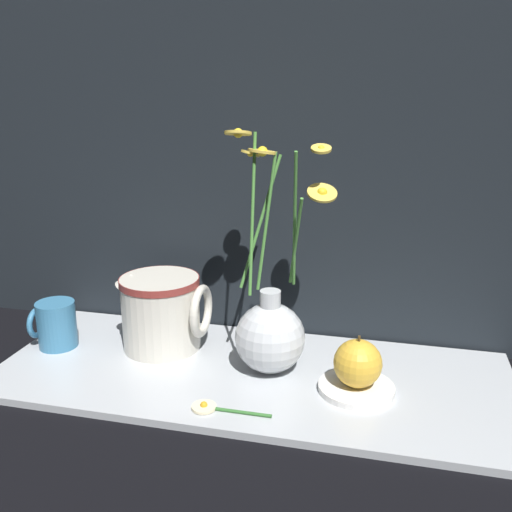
# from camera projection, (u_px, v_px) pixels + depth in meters

# --- Properties ---
(ground_plane) EXTENTS (6.00, 6.00, 0.00)m
(ground_plane) POSITION_uv_depth(u_px,v_px,m) (251.00, 378.00, 0.93)
(ground_plane) COLOR black
(shelf) EXTENTS (0.83, 0.34, 0.01)m
(shelf) POSITION_uv_depth(u_px,v_px,m) (251.00, 375.00, 0.93)
(shelf) COLOR #B2B7BC
(shelf) RESTS_ON ground_plane
(backdrop_wall) EXTENTS (1.33, 0.02, 1.10)m
(backdrop_wall) POSITION_uv_depth(u_px,v_px,m) (277.00, 28.00, 0.94)
(backdrop_wall) COLOR black
(backdrop_wall) RESTS_ON ground_plane
(vase_with_flowers) EXTENTS (0.17, 0.13, 0.39)m
(vase_with_flowers) POSITION_uv_depth(u_px,v_px,m) (270.00, 330.00, 0.92)
(vase_with_flowers) COLOR silver
(vase_with_flowers) RESTS_ON shelf
(yellow_mug) EXTENTS (0.08, 0.07, 0.08)m
(yellow_mug) POSITION_uv_depth(u_px,v_px,m) (55.00, 324.00, 1.01)
(yellow_mug) COLOR teal
(yellow_mug) RESTS_ON shelf
(ceramic_pitcher) EXTENTS (0.16, 0.14, 0.14)m
(ceramic_pitcher) POSITION_uv_depth(u_px,v_px,m) (162.00, 310.00, 1.00)
(ceramic_pitcher) COLOR beige
(ceramic_pitcher) RESTS_ON shelf
(saucer_plate) EXTENTS (0.12, 0.12, 0.01)m
(saucer_plate) POSITION_uv_depth(u_px,v_px,m) (356.00, 388.00, 0.87)
(saucer_plate) COLOR white
(saucer_plate) RESTS_ON shelf
(orange_fruit) EXTENTS (0.07, 0.07, 0.08)m
(orange_fruit) POSITION_uv_depth(u_px,v_px,m) (358.00, 363.00, 0.86)
(orange_fruit) COLOR gold
(orange_fruit) RESTS_ON saucer_plate
(loose_daisy) EXTENTS (0.12, 0.04, 0.01)m
(loose_daisy) POSITION_uv_depth(u_px,v_px,m) (213.00, 408.00, 0.82)
(loose_daisy) COLOR #336B2D
(loose_daisy) RESTS_ON shelf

